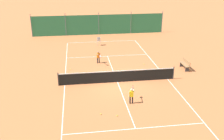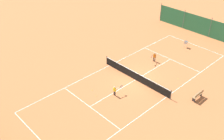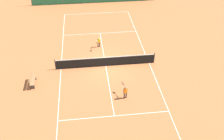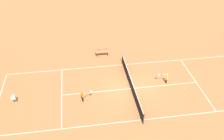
# 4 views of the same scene
# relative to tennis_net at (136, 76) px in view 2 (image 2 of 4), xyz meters

# --- Properties ---
(ground_plane) EXTENTS (600.00, 600.00, 0.00)m
(ground_plane) POSITION_rel_tennis_net_xyz_m (0.00, 0.00, -0.50)
(ground_plane) COLOR #BC6638
(court_line_markings) EXTENTS (8.25, 23.85, 0.01)m
(court_line_markings) POSITION_rel_tennis_net_xyz_m (0.00, 0.00, -0.50)
(court_line_markings) COLOR white
(court_line_markings) RESTS_ON ground
(tennis_net) EXTENTS (9.18, 0.08, 1.06)m
(tennis_net) POSITION_rel_tennis_net_xyz_m (0.00, 0.00, 0.00)
(tennis_net) COLOR #2D2D2D
(tennis_net) RESTS_ON ground
(windscreen_fence_near) EXTENTS (17.28, 0.08, 2.90)m
(windscreen_fence_near) POSITION_rel_tennis_net_xyz_m (-0.00, -15.50, 0.81)
(windscreen_fence_near) COLOR #2D754C
(windscreen_fence_near) RESTS_ON ground
(player_far_service) EXTENTS (0.45, 0.92, 1.09)m
(player_far_service) POSITION_rel_tennis_net_xyz_m (-0.38, 3.45, 0.14)
(player_far_service) COLOR black
(player_far_service) RESTS_ON ground
(player_near_baseline) EXTENTS (0.37, 1.01, 1.15)m
(player_near_baseline) POSITION_rel_tennis_net_xyz_m (1.08, -4.51, 0.18)
(player_near_baseline) COLOR black
(player_near_baseline) RESTS_ON ground
(tennis_ball_alley_left) EXTENTS (0.07, 0.07, 0.07)m
(tennis_ball_alley_left) POSITION_rel_tennis_net_xyz_m (1.78, 4.62, -0.47)
(tennis_ball_alley_left) COLOR #CCE033
(tennis_ball_alley_left) RESTS_ON ground
(tennis_ball_by_net_left) EXTENTS (0.07, 0.07, 0.07)m
(tennis_ball_by_net_left) POSITION_rel_tennis_net_xyz_m (-3.06, -3.51, -0.47)
(tennis_ball_by_net_left) COLOR #CCE033
(tennis_ball_by_net_left) RESTS_ON ground
(tennis_ball_far_corner) EXTENTS (0.07, 0.07, 0.07)m
(tennis_ball_far_corner) POSITION_rel_tennis_net_xyz_m (3.72, -3.24, -0.47)
(tennis_ball_far_corner) COLOR #CCE033
(tennis_ball_far_corner) RESTS_ON ground
(tennis_ball_by_net_right) EXTENTS (0.07, 0.07, 0.07)m
(tennis_ball_by_net_right) POSITION_rel_tennis_net_xyz_m (0.81, 4.94, -0.47)
(tennis_ball_by_net_right) COLOR #CCE033
(tennis_ball_by_net_right) RESTS_ON ground
(ball_hopper) EXTENTS (0.36, 0.36, 0.89)m
(ball_hopper) POSITION_rel_tennis_net_xyz_m (0.49, -10.40, 0.15)
(ball_hopper) COLOR #B7B7BC
(ball_hopper) RESTS_ON ground
(courtside_bench) EXTENTS (0.36, 1.50, 0.84)m
(courtside_bench) POSITION_rel_tennis_net_xyz_m (-6.34, -1.94, -0.05)
(courtside_bench) COLOR olive
(courtside_bench) RESTS_ON ground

